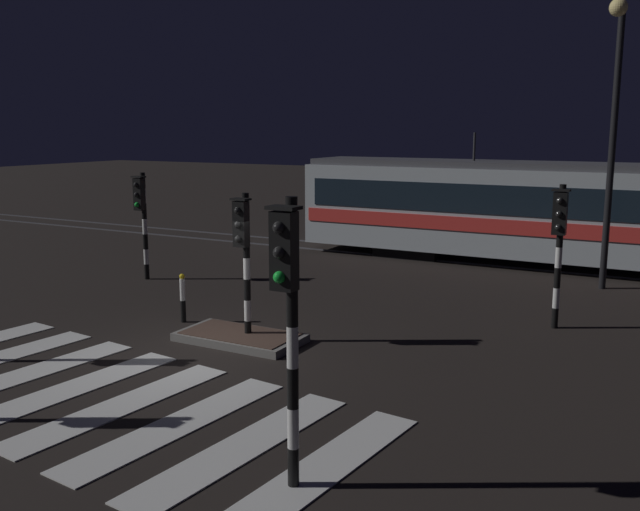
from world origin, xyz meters
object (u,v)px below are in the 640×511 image
(bollard_island_edge, at_px, (183,298))
(traffic_light_corner_far_left, at_px, (142,210))
(traffic_light_corner_far_right, at_px, (559,235))
(tram, at_px, (547,211))
(traffic_light_corner_near_right, at_px, (288,302))
(traffic_light_median_centre, at_px, (244,245))
(street_lamp_trackside_right, at_px, (614,113))

(bollard_island_edge, bearing_deg, traffic_light_corner_far_left, 142.24)
(traffic_light_corner_far_right, distance_m, tram, 7.21)
(traffic_light_corner_near_right, xyz_separation_m, traffic_light_corner_far_right, (1.52, 8.63, -0.27))
(traffic_light_median_centre, bearing_deg, traffic_light_corner_far_right, 36.83)
(traffic_light_corner_near_right, height_order, tram, tram)
(tram, bearing_deg, traffic_light_corner_near_right, -89.83)
(traffic_light_median_centre, height_order, traffic_light_corner_near_right, traffic_light_corner_near_right)
(traffic_light_corner_far_left, xyz_separation_m, bollard_island_edge, (3.85, -2.98, -1.46))
(traffic_light_median_centre, height_order, traffic_light_corner_far_left, traffic_light_corner_far_left)
(bollard_island_edge, bearing_deg, street_lamp_trackside_right, 44.81)
(traffic_light_median_centre, xyz_separation_m, tram, (3.77, 11.03, -0.26))
(street_lamp_trackside_right, distance_m, bollard_island_edge, 11.81)
(traffic_light_corner_near_right, xyz_separation_m, bollard_island_edge, (-5.91, 5.23, -1.78))
(traffic_light_median_centre, relative_size, traffic_light_corner_far_left, 0.99)
(street_lamp_trackside_right, bearing_deg, traffic_light_corner_far_right, -95.56)
(traffic_light_corner_far_right, relative_size, street_lamp_trackside_right, 0.42)
(bollard_island_edge, bearing_deg, traffic_light_median_centre, -15.94)
(traffic_light_corner_far_right, xyz_separation_m, street_lamp_trackside_right, (0.43, 4.40, 2.60))
(traffic_light_corner_near_right, relative_size, street_lamp_trackside_right, 0.48)
(traffic_light_median_centre, xyz_separation_m, traffic_light_corner_near_right, (3.82, -4.63, 0.33))
(traffic_light_corner_far_left, distance_m, bollard_island_edge, 5.08)
(traffic_light_corner_far_right, height_order, bollard_island_edge, traffic_light_corner_far_right)
(traffic_light_corner_far_left, relative_size, bollard_island_edge, 2.76)
(street_lamp_trackside_right, relative_size, bollard_island_edge, 6.66)
(street_lamp_trackside_right, distance_m, tram, 4.41)
(traffic_light_corner_far_left, bearing_deg, street_lamp_trackside_right, 22.38)
(tram, bearing_deg, traffic_light_median_centre, -108.88)
(traffic_light_corner_near_right, bearing_deg, street_lamp_trackside_right, 81.51)
(traffic_light_corner_far_left, relative_size, street_lamp_trackside_right, 0.41)
(traffic_light_corner_near_right, height_order, traffic_light_corner_far_left, traffic_light_corner_near_right)
(traffic_light_corner_far_right, xyz_separation_m, tram, (-1.56, 7.03, -0.32))
(traffic_light_corner_near_right, distance_m, street_lamp_trackside_right, 13.38)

